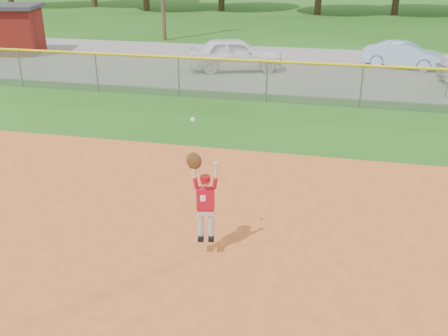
# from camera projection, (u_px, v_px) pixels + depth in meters

# --- Properties ---
(ground) EXTENTS (120.00, 120.00, 0.00)m
(ground) POSITION_uv_depth(u_px,v_px,m) (191.00, 248.00, 9.45)
(ground) COLOR #235C15
(ground) RESTS_ON ground
(parking_strip) EXTENTS (44.00, 10.00, 0.03)m
(parking_strip) POSITION_uv_depth(u_px,v_px,m) (284.00, 67.00, 23.73)
(parking_strip) COLOR gray
(parking_strip) RESTS_ON ground
(car_white_a) EXTENTS (4.64, 2.94, 1.47)m
(car_white_a) POSITION_uv_depth(u_px,v_px,m) (235.00, 54.00, 22.74)
(car_white_a) COLOR white
(car_white_a) RESTS_ON parking_strip
(car_blue) EXTENTS (3.77, 2.09, 1.18)m
(car_blue) POSITION_uv_depth(u_px,v_px,m) (403.00, 55.00, 23.30)
(car_blue) COLOR #99C0E4
(car_blue) RESTS_ON parking_strip
(utility_shed) EXTENTS (3.91, 3.37, 2.53)m
(utility_shed) POSITION_uv_depth(u_px,v_px,m) (9.00, 29.00, 26.15)
(utility_shed) COLOR #5C120D
(utility_shed) RESTS_ON ground
(outfield_fence) EXTENTS (40.06, 0.10, 1.55)m
(outfield_fence) POSITION_uv_depth(u_px,v_px,m) (267.00, 78.00, 18.02)
(outfield_fence) COLOR gray
(outfield_fence) RESTS_ON ground
(ballplayer) EXTENTS (0.56, 0.28, 2.32)m
(ballplayer) POSITION_uv_depth(u_px,v_px,m) (204.00, 197.00, 8.78)
(ballplayer) COLOR silver
(ballplayer) RESTS_ON ground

